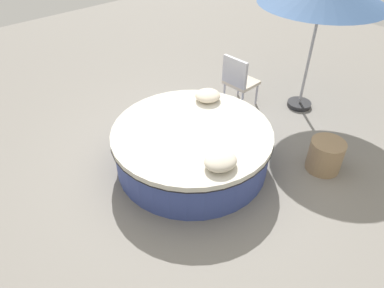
{
  "coord_description": "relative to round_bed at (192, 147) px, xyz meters",
  "views": [
    {
      "loc": [
        -2.67,
        -2.99,
        3.53
      ],
      "look_at": [
        0.0,
        0.0,
        0.38
      ],
      "focal_mm": 32.74,
      "sensor_mm": 36.0,
      "label": 1
    }
  ],
  "objects": [
    {
      "name": "ground_plane",
      "position": [
        0.0,
        0.0,
        -0.32
      ],
      "size": [
        16.0,
        16.0,
        0.0
      ],
      "primitive_type": "plane",
      "color": "gray"
    },
    {
      "name": "round_bed",
      "position": [
        0.0,
        0.0,
        0.0
      ],
      "size": [
        2.31,
        2.31,
        0.63
      ],
      "color": "#38478C",
      "rests_on": "ground_plane"
    },
    {
      "name": "throw_pillow_0",
      "position": [
        -0.24,
        -0.8,
        0.39
      ],
      "size": [
        0.43,
        0.38,
        0.16
      ],
      "primitive_type": "ellipsoid",
      "color": "beige",
      "rests_on": "round_bed"
    },
    {
      "name": "throw_pillow_1",
      "position": [
        0.73,
        0.45,
        0.39
      ],
      "size": [
        0.4,
        0.39,
        0.16
      ],
      "primitive_type": "ellipsoid",
      "color": "beige",
      "rests_on": "round_bed"
    },
    {
      "name": "patio_chair",
      "position": [
        1.75,
        0.7,
        0.24
      ],
      "size": [
        0.52,
        0.54,
        0.98
      ],
      "rotation": [
        0.0,
        0.0,
        -1.54
      ],
      "color": "#B7B7BC",
      "rests_on": "ground_plane"
    },
    {
      "name": "side_table",
      "position": [
        1.39,
        -1.37,
        -0.08
      ],
      "size": [
        0.5,
        0.5,
        0.48
      ],
      "primitive_type": "cylinder",
      "color": "#997A56",
      "rests_on": "ground_plane"
    }
  ]
}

